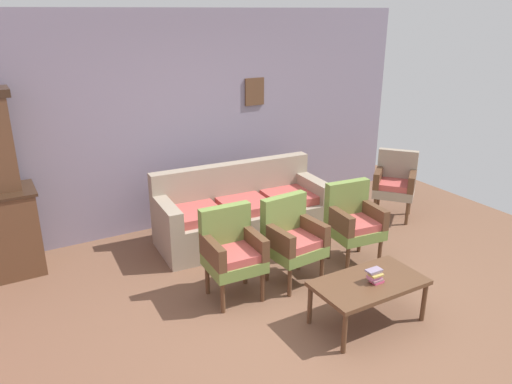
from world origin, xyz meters
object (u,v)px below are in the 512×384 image
(armchair_near_couch_end, at_px, (353,220))
(coffee_table, at_px, (369,285))
(floral_couch, at_px, (242,214))
(armchair_near_cabinet, at_px, (232,250))
(book_stack_on_table, at_px, (375,276))
(wingback_chair_by_fireplace, at_px, (395,182))
(armchair_by_doorway, at_px, (292,237))

(armchair_near_couch_end, bearing_deg, coffee_table, -123.45)
(floral_couch, height_order, armchair_near_couch_end, same)
(armchair_near_cabinet, height_order, coffee_table, armchair_near_cabinet)
(coffee_table, distance_m, book_stack_on_table, 0.12)
(wingback_chair_by_fireplace, bearing_deg, floral_couch, 169.16)
(wingback_chair_by_fireplace, bearing_deg, coffee_table, -139.38)
(armchair_by_doorway, relative_size, coffee_table, 0.90)
(armchair_near_cabinet, xyz_separation_m, coffee_table, (0.85, -1.01, -0.12))
(armchair_near_cabinet, bearing_deg, floral_couch, 57.33)
(armchair_near_couch_end, distance_m, book_stack_on_table, 1.19)
(book_stack_on_table, bearing_deg, wingback_chair_by_fireplace, 41.64)
(floral_couch, bearing_deg, armchair_near_couch_end, -54.93)
(coffee_table, bearing_deg, armchair_near_cabinet, 129.99)
(armchair_near_cabinet, distance_m, armchair_near_couch_end, 1.50)
(coffee_table, bearing_deg, armchair_near_couch_end, 56.55)
(armchair_near_couch_end, height_order, coffee_table, armchair_near_couch_end)
(floral_couch, distance_m, wingback_chair_by_fireplace, 2.17)
(armchair_near_cabinet, distance_m, book_stack_on_table, 1.36)
(floral_couch, xyz_separation_m, armchair_near_cabinet, (-0.71, -1.10, 0.17))
(armchair_near_couch_end, bearing_deg, armchair_near_cabinet, 179.10)
(armchair_by_doorway, height_order, wingback_chair_by_fireplace, same)
(wingback_chair_by_fireplace, relative_size, book_stack_on_table, 6.25)
(coffee_table, bearing_deg, book_stack_on_table, -49.20)
(armchair_near_cabinet, relative_size, coffee_table, 0.90)
(armchair_near_couch_end, relative_size, book_stack_on_table, 6.25)
(floral_couch, bearing_deg, book_stack_on_table, -85.47)
(floral_couch, distance_m, book_stack_on_table, 2.16)
(wingback_chair_by_fireplace, xyz_separation_m, book_stack_on_table, (-1.96, -1.74, -0.02))
(armchair_near_cabinet, xyz_separation_m, book_stack_on_table, (0.88, -1.04, -0.02))
(coffee_table, relative_size, book_stack_on_table, 6.94)
(armchair_near_couch_end, relative_size, coffee_table, 0.90)
(armchair_near_couch_end, bearing_deg, armchair_by_doorway, -178.12)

